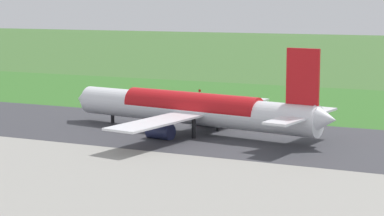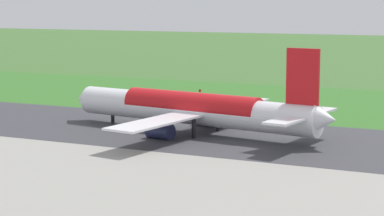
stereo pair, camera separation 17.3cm
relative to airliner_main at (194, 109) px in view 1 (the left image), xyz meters
name	(u,v)px [view 1 (the left image)]	position (x,y,z in m)	size (l,w,h in m)	color
ground_plane	(190,133)	(0.82, -0.06, -4.35)	(800.00, 800.00, 0.00)	#3D662D
runway_asphalt	(190,133)	(0.82, -0.06, -4.32)	(600.00, 34.02, 0.06)	#38383D
grass_verge_foreground	(258,106)	(0.82, -36.29, -4.33)	(600.00, 80.00, 0.04)	#346B27
airliner_main	(194,109)	(0.00, 0.00, 0.00)	(54.05, 44.40, 15.88)	white
no_stopping_sign	(200,94)	(16.88, -39.97, -2.85)	(0.60, 0.10, 2.52)	slate
traffic_cone_orange	(169,98)	(23.87, -37.84, -4.08)	(0.40, 0.40, 0.55)	orange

